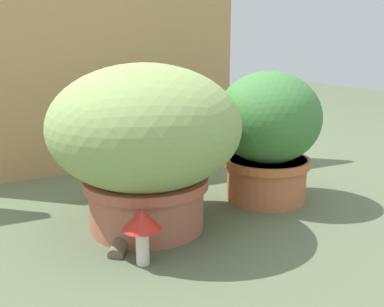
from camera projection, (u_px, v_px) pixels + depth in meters
ground_plane at (157, 225)px, 1.25m from camera, size 6.00×6.00×0.00m
cardboard_backdrop at (97, 62)px, 1.67m from camera, size 1.09×0.03×0.80m
grass_planter at (145, 139)px, 1.18m from camera, size 0.49×0.49×0.43m
leafy_planter at (268, 133)px, 1.40m from camera, size 0.31×0.31×0.39m
cat at (152, 179)px, 1.24m from camera, size 0.31×0.33×0.32m
mushroom_ornament_red at (142, 224)px, 1.02m from camera, size 0.09×0.09×0.13m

